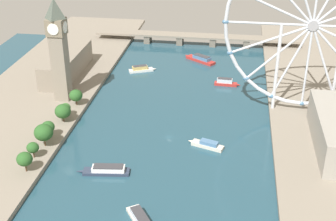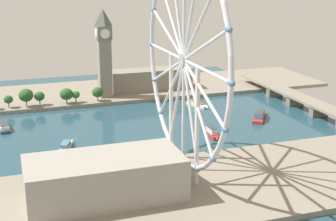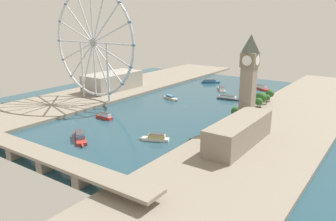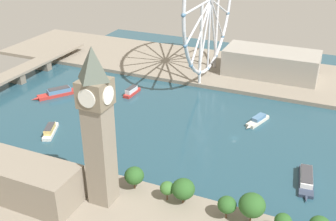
{
  "view_description": "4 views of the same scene",
  "coord_description": "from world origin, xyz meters",
  "px_view_note": "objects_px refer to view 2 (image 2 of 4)",
  "views": [
    {
      "loc": [
        39.12,
        -267.22,
        158.05
      ],
      "look_at": [
        -3.38,
        16.8,
        11.21
      ],
      "focal_mm": 50.15,
      "sensor_mm": 36.0,
      "label": 1
    },
    {
      "loc": [
        334.6,
        -43.64,
        113.91
      ],
      "look_at": [
        17.14,
        64.22,
        16.57
      ],
      "focal_mm": 53.05,
      "sensor_mm": 36.0,
      "label": 2
    },
    {
      "loc": [
        -190.91,
        306.64,
        93.8
      ],
      "look_at": [
        -22.03,
        65.29,
        11.05
      ],
      "focal_mm": 35.86,
      "sensor_mm": 36.0,
      "label": 3
    },
    {
      "loc": [
        -218.11,
        -49.32,
        128.67
      ],
      "look_at": [
        1.0,
        46.14,
        9.7
      ],
      "focal_mm": 43.09,
      "sensor_mm": 36.0,
      "label": 4
    }
  ],
  "objects_px": {
    "parliament_block": "(151,79)",
    "ferris_wheel": "(184,61)",
    "clock_tower": "(104,52)",
    "tour_boat_4": "(197,104)",
    "river_bridge": "(307,102)",
    "tour_boat_2": "(66,146)",
    "riverside_hall": "(105,178)",
    "tour_boat_5": "(3,126)",
    "tour_boat_6": "(260,116)",
    "tour_boat_7": "(212,133)"
  },
  "relations": [
    {
      "from": "parliament_block",
      "to": "ferris_wheel",
      "type": "height_order",
      "value": "ferris_wheel"
    },
    {
      "from": "clock_tower",
      "to": "tour_boat_4",
      "type": "bearing_deg",
      "value": 56.17
    },
    {
      "from": "river_bridge",
      "to": "tour_boat_2",
      "type": "distance_m",
      "value": 200.87
    },
    {
      "from": "riverside_hall",
      "to": "parliament_block",
      "type": "bearing_deg",
      "value": 157.46
    },
    {
      "from": "tour_boat_5",
      "to": "tour_boat_6",
      "type": "distance_m",
      "value": 193.26
    },
    {
      "from": "tour_boat_4",
      "to": "tour_boat_5",
      "type": "relative_size",
      "value": 0.76
    },
    {
      "from": "clock_tower",
      "to": "ferris_wheel",
      "type": "bearing_deg",
      "value": 2.28
    },
    {
      "from": "tour_boat_2",
      "to": "clock_tower",
      "type": "bearing_deg",
      "value": -5.01
    },
    {
      "from": "clock_tower",
      "to": "riverside_hall",
      "type": "height_order",
      "value": "clock_tower"
    },
    {
      "from": "tour_boat_5",
      "to": "tour_boat_2",
      "type": "bearing_deg",
      "value": -152.66
    },
    {
      "from": "tour_boat_2",
      "to": "tour_boat_6",
      "type": "relative_size",
      "value": 0.78
    },
    {
      "from": "parliament_block",
      "to": "tour_boat_7",
      "type": "distance_m",
      "value": 135.17
    },
    {
      "from": "clock_tower",
      "to": "river_bridge",
      "type": "height_order",
      "value": "clock_tower"
    },
    {
      "from": "ferris_wheel",
      "to": "riverside_hall",
      "type": "bearing_deg",
      "value": -66.87
    },
    {
      "from": "riverside_hall",
      "to": "tour_boat_4",
      "type": "height_order",
      "value": "riverside_hall"
    },
    {
      "from": "tour_boat_6",
      "to": "clock_tower",
      "type": "bearing_deg",
      "value": 82.15
    },
    {
      "from": "parliament_block",
      "to": "tour_boat_4",
      "type": "bearing_deg",
      "value": 20.92
    },
    {
      "from": "clock_tower",
      "to": "tour_boat_4",
      "type": "relative_size",
      "value": 3.17
    },
    {
      "from": "ferris_wheel",
      "to": "tour_boat_5",
      "type": "distance_m",
      "value": 165.83
    },
    {
      "from": "ferris_wheel",
      "to": "tour_boat_6",
      "type": "distance_m",
      "value": 139.71
    },
    {
      "from": "tour_boat_6",
      "to": "tour_boat_7",
      "type": "distance_m",
      "value": 57.48
    },
    {
      "from": "river_bridge",
      "to": "parliament_block",
      "type": "bearing_deg",
      "value": -134.46
    },
    {
      "from": "parliament_block",
      "to": "tour_boat_6",
      "type": "height_order",
      "value": "parliament_block"
    },
    {
      "from": "ferris_wheel",
      "to": "tour_boat_2",
      "type": "xyz_separation_m",
      "value": [
        -64.08,
        -57.24,
        -63.79
      ]
    },
    {
      "from": "parliament_block",
      "to": "tour_boat_7",
      "type": "xyz_separation_m",
      "value": [
        134.76,
        3.68,
        -9.92
      ]
    },
    {
      "from": "tour_boat_4",
      "to": "tour_boat_6",
      "type": "height_order",
      "value": "tour_boat_6"
    },
    {
      "from": "parliament_block",
      "to": "river_bridge",
      "type": "relative_size",
      "value": 0.37
    },
    {
      "from": "parliament_block",
      "to": "riverside_hall",
      "type": "xyz_separation_m",
      "value": [
        211.79,
        -87.9,
        1.19
      ]
    },
    {
      "from": "tour_boat_5",
      "to": "ferris_wheel",
      "type": "bearing_deg",
      "value": -148.34
    },
    {
      "from": "parliament_block",
      "to": "riverside_hall",
      "type": "height_order",
      "value": "riverside_hall"
    },
    {
      "from": "river_bridge",
      "to": "tour_boat_6",
      "type": "distance_m",
      "value": 48.62
    },
    {
      "from": "river_bridge",
      "to": "tour_boat_7",
      "type": "bearing_deg",
      "value": -71.19
    },
    {
      "from": "river_bridge",
      "to": "tour_boat_6",
      "type": "height_order",
      "value": "river_bridge"
    },
    {
      "from": "parliament_block",
      "to": "tour_boat_7",
      "type": "relative_size",
      "value": 3.52
    },
    {
      "from": "tour_boat_2",
      "to": "tour_boat_6",
      "type": "xyz_separation_m",
      "value": [
        -17.37,
        151.51,
        0.58
      ]
    },
    {
      "from": "tour_boat_6",
      "to": "tour_boat_7",
      "type": "relative_size",
      "value": 1.45
    },
    {
      "from": "tour_boat_2",
      "to": "tour_boat_4",
      "type": "relative_size",
      "value": 1.01
    },
    {
      "from": "ferris_wheel",
      "to": "tour_boat_7",
      "type": "height_order",
      "value": "ferris_wheel"
    },
    {
      "from": "riverside_hall",
      "to": "tour_boat_5",
      "type": "distance_m",
      "value": 148.8
    },
    {
      "from": "ferris_wheel",
      "to": "tour_boat_2",
      "type": "relative_size",
      "value": 5.01
    },
    {
      "from": "tour_boat_2",
      "to": "tour_boat_7",
      "type": "relative_size",
      "value": 1.13
    },
    {
      "from": "clock_tower",
      "to": "river_bridge",
      "type": "relative_size",
      "value": 0.37
    },
    {
      "from": "clock_tower",
      "to": "tour_boat_2",
      "type": "xyz_separation_m",
      "value": [
        113.35,
        -50.17,
        -41.29
      ]
    },
    {
      "from": "parliament_block",
      "to": "tour_boat_6",
      "type": "xyz_separation_m",
      "value": [
        109.45,
        55.29,
        -10.06
      ]
    },
    {
      "from": "tour_boat_5",
      "to": "tour_boat_7",
      "type": "xyz_separation_m",
      "value": [
        63.96,
        137.75,
        0.46
      ]
    },
    {
      "from": "riverside_hall",
      "to": "river_bridge",
      "type": "distance_m",
      "value": 220.74
    },
    {
      "from": "riverside_hall",
      "to": "tour_boat_6",
      "type": "bearing_deg",
      "value": 125.55
    },
    {
      "from": "clock_tower",
      "to": "tour_boat_6",
      "type": "bearing_deg",
      "value": 46.55
    },
    {
      "from": "tour_boat_4",
      "to": "tour_boat_6",
      "type": "relative_size",
      "value": 0.77
    },
    {
      "from": "river_bridge",
      "to": "tour_boat_6",
      "type": "xyz_separation_m",
      "value": [
        8.49,
        -47.61,
        -4.99
      ]
    }
  ]
}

